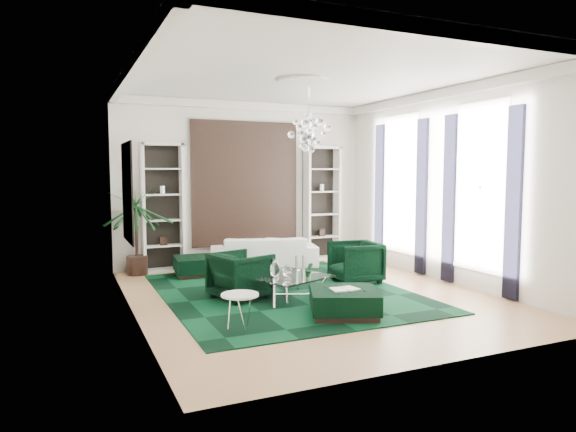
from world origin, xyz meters
name	(u,v)px	position (x,y,z in m)	size (l,w,h in m)	color
floor	(310,296)	(0.00, 0.00, -0.01)	(6.00, 7.00, 0.02)	tan
ceiling	(311,76)	(0.00, 0.00, 3.81)	(6.00, 7.00, 0.02)	white
wall_back	(244,183)	(0.00, 3.51, 1.90)	(6.00, 0.02, 3.80)	silver
wall_front	(451,197)	(0.00, -3.51, 1.90)	(6.00, 0.02, 3.80)	silver
wall_left	(130,191)	(-3.01, 0.00, 1.90)	(0.02, 7.00, 3.80)	silver
wall_right	(448,186)	(3.01, 0.00, 1.90)	(0.02, 7.00, 3.80)	silver
crown_molding	(311,82)	(0.00, 0.00, 3.70)	(6.00, 7.00, 0.18)	white
ceiling_medallion	(303,81)	(0.00, 0.30, 3.77)	(0.90, 0.90, 0.05)	white
tapestry	(245,184)	(0.00, 3.46, 1.90)	(2.50, 0.06, 2.80)	black
shelving_left	(163,208)	(-1.95, 3.31, 1.40)	(0.90, 0.38, 2.80)	white
shelving_right	(322,203)	(1.95, 3.31, 1.40)	(0.90, 0.38, 2.80)	white
painting	(128,192)	(-2.97, 0.60, 1.85)	(0.04, 1.30, 1.60)	black
window_near	(481,187)	(2.99, -0.90, 1.90)	(0.03, 1.10, 2.90)	white
curtain_near_a	(514,204)	(2.96, -1.68, 1.65)	(0.07, 0.30, 3.25)	black
curtain_near_b	(449,199)	(2.96, -0.12, 1.65)	(0.07, 0.30, 3.25)	black
window_far	(401,184)	(2.99, 1.50, 1.90)	(0.03, 1.10, 2.90)	white
curtain_far_a	(422,197)	(2.96, 0.72, 1.65)	(0.07, 0.30, 3.25)	black
curtain_far_b	(379,194)	(2.96, 2.28, 1.65)	(0.07, 0.30, 3.25)	black
rug	(284,292)	(-0.33, 0.39, 0.01)	(4.20, 5.00, 0.02)	black
sofa	(264,252)	(0.23, 2.87, 0.35)	(2.39, 0.94, 0.70)	white
armchair_left	(241,275)	(-1.19, 0.27, 0.41)	(0.87, 0.89, 0.81)	black
armchair_right	(355,262)	(1.29, 0.61, 0.41)	(0.87, 0.89, 0.81)	black
coffee_table	(287,287)	(-0.47, -0.05, 0.21)	(1.20, 1.20, 0.41)	white
ottoman_side	(197,266)	(-1.40, 2.51, 0.20)	(0.90, 0.90, 0.40)	black
ottoman_front	(344,303)	(-0.08, -1.33, 0.20)	(1.00, 1.00, 0.40)	black
book	(344,289)	(-0.08, -1.33, 0.42)	(0.42, 0.28, 0.03)	white
side_table	(240,313)	(-1.76, -1.40, 0.25)	(0.52, 0.52, 0.50)	white
palm	(136,218)	(-2.54, 3.15, 1.20)	(1.50, 1.50, 2.40)	#144A20
chandelier	(309,134)	(0.11, 0.28, 2.85)	(0.80, 0.80, 0.72)	white
table_plant	(309,269)	(-0.17, -0.30, 0.53)	(0.13, 0.11, 0.24)	#144A20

